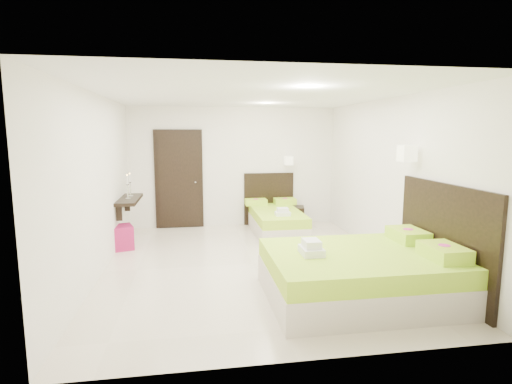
{
  "coord_description": "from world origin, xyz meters",
  "views": [
    {
      "loc": [
        -0.9,
        -5.98,
        2.04
      ],
      "look_at": [
        0.1,
        0.3,
        1.1
      ],
      "focal_mm": 28.0,
      "sensor_mm": 36.0,
      "label": 1
    }
  ],
  "objects": [
    {
      "name": "floor",
      "position": [
        0.0,
        0.0,
        0.0
      ],
      "size": [
        5.5,
        5.5,
        0.0
      ],
      "primitive_type": "plane",
      "color": "beige",
      "rests_on": "ground"
    },
    {
      "name": "bed_single",
      "position": [
        0.78,
        1.91,
        0.29
      ],
      "size": [
        1.12,
        1.86,
        1.53
      ],
      "color": "beige",
      "rests_on": "ground"
    },
    {
      "name": "bed_double",
      "position": [
        1.2,
        -1.49,
        0.33
      ],
      "size": [
        2.27,
        1.93,
        1.87
      ],
      "color": "beige",
      "rests_on": "ground"
    },
    {
      "name": "nightstand",
      "position": [
        1.27,
        2.48,
        0.22
      ],
      "size": [
        0.57,
        0.53,
        0.43
      ],
      "primitive_type": "cube",
      "rotation": [
        0.0,
        0.0,
        -0.23
      ],
      "color": "black",
      "rests_on": "ground"
    },
    {
      "name": "ottoman",
      "position": [
        -2.2,
        1.18,
        0.21
      ],
      "size": [
        0.53,
        0.53,
        0.42
      ],
      "primitive_type": "cube",
      "rotation": [
        0.0,
        0.0,
        0.32
      ],
      "color": "#951349",
      "rests_on": "ground"
    },
    {
      "name": "door",
      "position": [
        -1.2,
        2.7,
        1.05
      ],
      "size": [
        1.02,
        0.15,
        2.14
      ],
      "color": "black",
      "rests_on": "ground"
    },
    {
      "name": "console_shelf",
      "position": [
        -2.08,
        1.6,
        0.82
      ],
      "size": [
        0.35,
        1.2,
        0.78
      ],
      "color": "black",
      "rests_on": "ground"
    }
  ]
}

